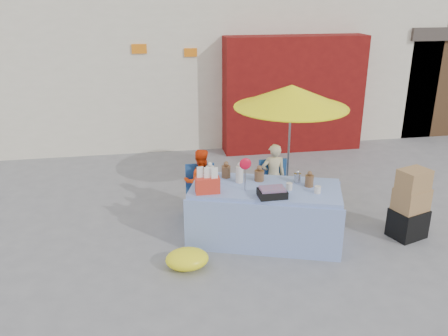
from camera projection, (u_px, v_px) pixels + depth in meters
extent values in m
plane|color=slate|center=(234.00, 245.00, 7.01)|extent=(80.00, 80.00, 0.00)
cube|color=silver|center=(184.00, 41.00, 12.65)|extent=(12.00, 5.00, 4.50)
cube|color=maroon|center=(294.00, 94.00, 10.77)|extent=(3.20, 0.60, 2.60)
cube|color=#4C331E|center=(422.00, 79.00, 13.17)|extent=(2.60, 3.00, 2.40)
cube|color=#3F3833|center=(429.00, 29.00, 12.69)|extent=(2.80, 3.20, 0.30)
cube|color=orange|center=(139.00, 49.00, 10.10)|extent=(0.32, 0.04, 0.20)
cube|color=orange|center=(191.00, 52.00, 10.32)|extent=(0.28, 0.04, 0.18)
cube|color=#849BD4|center=(265.00, 213.00, 7.04)|extent=(2.35, 1.61, 0.85)
cube|color=#849BD4|center=(262.00, 231.00, 6.59)|extent=(2.11, 0.75, 0.80)
cube|color=#849BD4|center=(267.00, 201.00, 7.52)|extent=(2.11, 0.75, 0.80)
cylinder|color=silver|center=(210.00, 173.00, 7.14)|extent=(0.16, 0.16, 0.20)
cylinder|color=brown|center=(226.00, 172.00, 7.21)|extent=(0.17, 0.17, 0.18)
cylinder|color=silver|center=(240.00, 174.00, 7.01)|extent=(0.14, 0.14, 0.25)
cylinder|color=brown|center=(259.00, 176.00, 7.09)|extent=(0.19, 0.19, 0.16)
cylinder|color=#B2B2B7|center=(297.00, 178.00, 7.04)|extent=(0.13, 0.13, 0.14)
cylinder|color=brown|center=(309.00, 181.00, 6.88)|extent=(0.16, 0.16, 0.17)
cylinder|color=silver|center=(289.00, 186.00, 6.77)|extent=(0.12, 0.12, 0.10)
cylinder|color=silver|center=(318.00, 190.00, 6.67)|extent=(0.12, 0.12, 0.10)
sphere|color=brown|center=(201.00, 181.00, 6.89)|extent=(0.17, 0.17, 0.17)
ellipsoid|color=red|center=(245.00, 164.00, 6.63)|extent=(0.18, 0.11, 0.17)
cube|color=red|center=(207.00, 185.00, 6.65)|extent=(0.37, 0.26, 0.23)
cube|color=black|center=(272.00, 193.00, 6.54)|extent=(0.45, 0.38, 0.10)
cube|color=navy|center=(202.00, 204.00, 7.83)|extent=(0.49, 0.47, 0.45)
cube|color=navy|center=(200.00, 175.00, 7.88)|extent=(0.48, 0.05, 0.40)
cube|color=navy|center=(275.00, 198.00, 8.03)|extent=(0.49, 0.47, 0.45)
cube|color=navy|center=(272.00, 170.00, 8.08)|extent=(0.48, 0.05, 0.40)
imported|color=#F23C0C|center=(200.00, 181.00, 7.84)|extent=(0.55, 0.43, 1.12)
imported|color=beige|center=(273.00, 176.00, 8.05)|extent=(0.42, 0.28, 1.14)
cylinder|color=gray|center=(289.00, 148.00, 8.08)|extent=(0.04, 0.04, 2.00)
cone|color=#FFF60D|center=(291.00, 96.00, 7.76)|extent=(1.90, 1.90, 0.38)
cylinder|color=#FFF60D|center=(291.00, 107.00, 7.83)|extent=(1.90, 1.90, 0.02)
cube|color=black|center=(408.00, 223.00, 7.18)|extent=(0.60, 0.54, 0.45)
cube|color=#AA844C|center=(411.00, 199.00, 7.04)|extent=(0.56, 0.49, 0.34)
cube|color=#AA844C|center=(414.00, 180.00, 6.91)|extent=(0.51, 0.44, 0.31)
ellipsoid|color=#FFF61A|center=(187.00, 259.00, 6.40)|extent=(0.65, 0.56, 0.26)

